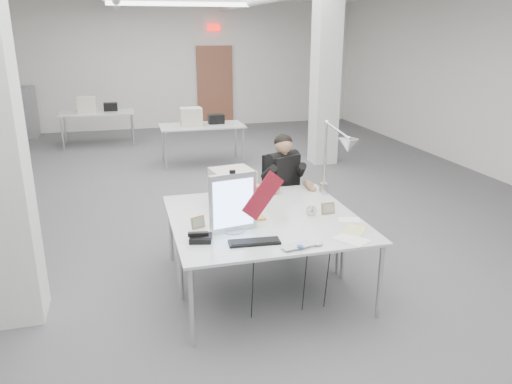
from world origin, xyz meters
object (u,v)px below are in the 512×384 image
office_chair (281,197)px  bankers_lamp (257,203)px  desk_phone (201,238)px  architect_lamp (335,155)px  desk_main (277,236)px  laptop (300,248)px  seated_person (283,171)px  monitor (233,203)px  beige_monitor (233,187)px

office_chair → bankers_lamp: bearing=-142.9°
desk_phone → architect_lamp: architect_lamp is taller
bankers_lamp → desk_main: bearing=-59.0°
laptop → seated_person: bearing=64.8°
seated_person → bankers_lamp: (-0.62, -1.08, 0.02)m
laptop → desk_main: bearing=91.9°
office_chair → monitor: (-0.90, -1.37, 0.47)m
seated_person → bankers_lamp: 1.25m
desk_main → bankers_lamp: size_ratio=5.36×
desk_phone → beige_monitor: (0.47, 0.84, 0.17)m
bankers_lamp → desk_phone: bearing=-127.4°
office_chair → bankers_lamp: size_ratio=3.32×
monitor → desk_phone: (-0.32, -0.15, -0.25)m
seated_person → laptop: (-0.45, -1.86, -0.13)m
monitor → bankers_lamp: size_ratio=1.62×
desk_main → desk_phone: (-0.69, 0.03, 0.04)m
desk_phone → architect_lamp: bearing=38.4°
beige_monitor → bankers_lamp: bearing=-83.1°
monitor → architect_lamp: 1.35m
seated_person → beige_monitor: (-0.75, -0.62, 0.05)m
seated_person → architect_lamp: (0.31, -0.77, 0.36)m
desk_main → architect_lamp: (0.85, 0.73, 0.52)m
desk_phone → beige_monitor: 0.98m
office_chair → seated_person: (0.00, -0.05, 0.34)m
office_chair → bankers_lamp: office_chair is taller
architect_lamp → bankers_lamp: bearing=-176.6°
desk_phone → monitor: bearing=38.7°
seated_person → monitor: (-0.90, -1.32, 0.13)m
laptop → bankers_lamp: (-0.17, 0.78, 0.16)m
seated_person → laptop: seated_person is taller
desk_phone → office_chair: bearing=65.0°
office_chair → beige_monitor: (-0.75, -0.67, 0.39)m
monitor → architect_lamp: (1.21, 0.55, 0.23)m
monitor → laptop: size_ratio=1.90×
bankers_lamp → architect_lamp: (0.93, 0.32, 0.34)m
monitor → desk_phone: size_ratio=2.90×
desk_phone → beige_monitor: beige_monitor is taller
beige_monitor → architect_lamp: 1.12m
seated_person → desk_phone: (-1.23, -1.47, -0.12)m
seated_person → bankers_lamp: seated_person is taller
seated_person → architect_lamp: 0.90m
desk_main → desk_phone: desk_phone is taller
laptop → architect_lamp: 1.42m
laptop → beige_monitor: (-0.30, 1.23, 0.18)m
laptop → desk_phone: 0.87m
laptop → bankers_lamp: 0.81m
office_chair → desk_phone: office_chair is taller
beige_monitor → desk_phone: bearing=-128.8°
laptop → beige_monitor: size_ratio=0.71×
desk_main → monitor: size_ratio=3.30×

